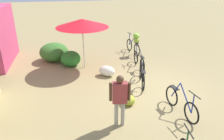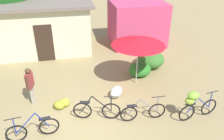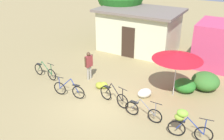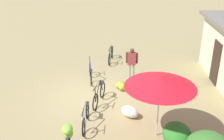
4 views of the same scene
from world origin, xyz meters
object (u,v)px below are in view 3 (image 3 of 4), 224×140
object	(u,v)px
market_umbrella	(178,56)
bicycle_center_loaded	(114,96)
bicycle_rightmost	(185,122)
produce_sack	(145,93)
bicycle_by_shop	(143,111)
person_vendor	(89,63)
bicycle_leftmost	(45,71)
building_low	(139,30)
banana_pile_on_ground	(102,85)
bicycle_near_pile	(69,90)

from	to	relation	value
market_umbrella	bicycle_center_loaded	world-z (taller)	market_umbrella
bicycle_rightmost	produce_sack	world-z (taller)	bicycle_rightmost
bicycle_by_shop	person_vendor	bearing A→B (deg)	155.24
bicycle_center_loaded	bicycle_rightmost	size ratio (longest dim) A/B	1.04
bicycle_rightmost	bicycle_leftmost	bearing A→B (deg)	172.13
building_low	person_vendor	distance (m)	5.49
bicycle_center_loaded	bicycle_by_shop	distance (m)	1.65
market_umbrella	bicycle_leftmost	xyz separation A→B (m)	(-6.64, -1.67, -1.69)
banana_pile_on_ground	bicycle_near_pile	bearing A→B (deg)	-121.90
market_umbrella	banana_pile_on_ground	distance (m)	4.00
bicycle_near_pile	banana_pile_on_ground	size ratio (longest dim) A/B	2.25
bicycle_rightmost	person_vendor	world-z (taller)	person_vendor
bicycle_by_shop	bicycle_rightmost	bearing A→B (deg)	-10.14
building_low	market_umbrella	bearing A→B (deg)	-49.77
bicycle_by_shop	market_umbrella	bearing A→B (deg)	78.60
bicycle_by_shop	building_low	bearing A→B (deg)	116.26
bicycle_center_loaded	market_umbrella	bearing A→B (deg)	44.56
building_low	bicycle_by_shop	size ratio (longest dim) A/B	3.27
market_umbrella	bicycle_center_loaded	xyz separation A→B (m)	(-2.09, -2.06, -1.67)
bicycle_by_shop	bicycle_rightmost	xyz separation A→B (m)	(1.76, -0.31, 0.35)
building_low	produce_sack	distance (m)	6.53
bicycle_leftmost	bicycle_rightmost	distance (m)	7.99
bicycle_center_loaded	produce_sack	bearing A→B (deg)	50.77
bicycle_by_shop	person_vendor	world-z (taller)	person_vendor
bicycle_center_loaded	person_vendor	bearing A→B (deg)	148.58
bicycle_center_loaded	person_vendor	distance (m)	2.80
bicycle_leftmost	produce_sack	world-z (taller)	bicycle_leftmost
bicycle_center_loaded	bicycle_rightmost	world-z (taller)	bicycle_rightmost
bicycle_center_loaded	bicycle_leftmost	bearing A→B (deg)	175.08
market_umbrella	person_vendor	size ratio (longest dim) A/B	1.47
bicycle_leftmost	produce_sack	size ratio (longest dim) A/B	2.48
bicycle_by_shop	produce_sack	size ratio (longest dim) A/B	2.38
person_vendor	bicycle_by_shop	bearing A→B (deg)	-24.76
bicycle_center_loaded	bicycle_by_shop	bearing A→B (deg)	-13.60
bicycle_leftmost	person_vendor	size ratio (longest dim) A/B	1.12
bicycle_by_shop	produce_sack	bearing A→B (deg)	111.15
bicycle_leftmost	bicycle_center_loaded	bearing A→B (deg)	-4.92
bicycle_near_pile	banana_pile_on_ground	distance (m)	1.72
market_umbrella	bicycle_near_pile	bearing A→B (deg)	-148.52
bicycle_rightmost	produce_sack	distance (m)	3.08
bicycle_leftmost	bicycle_by_shop	xyz separation A→B (m)	(6.15, -0.78, -0.01)
banana_pile_on_ground	person_vendor	world-z (taller)	person_vendor
bicycle_near_pile	banana_pile_on_ground	bearing A→B (deg)	58.10
market_umbrella	bicycle_center_loaded	distance (m)	3.38
bicycle_center_loaded	banana_pile_on_ground	size ratio (longest dim) A/B	2.27
building_low	bicycle_rightmost	xyz separation A→B (m)	(5.35, -7.59, -0.75)
bicycle_near_pile	person_vendor	size ratio (longest dim) A/B	1.07
bicycle_rightmost	person_vendor	size ratio (longest dim) A/B	1.04
bicycle_by_shop	banana_pile_on_ground	size ratio (longest dim) A/B	2.27
bicycle_near_pile	person_vendor	bearing A→B (deg)	95.84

